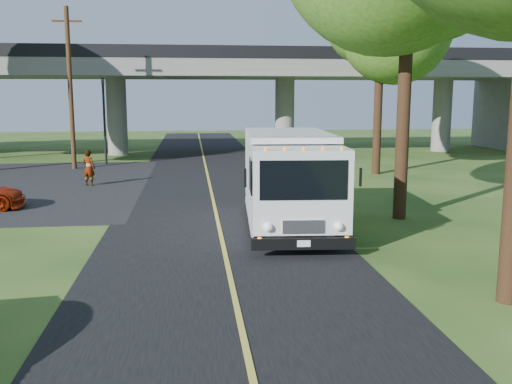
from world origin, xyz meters
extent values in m
plane|color=#274418|center=(0.00, 0.00, 0.00)|extent=(120.00, 120.00, 0.00)
cube|color=black|center=(0.00, 10.00, 0.01)|extent=(7.00, 90.00, 0.02)
cube|color=gold|center=(0.00, 10.00, 0.03)|extent=(0.12, 90.00, 0.01)
cube|color=slate|center=(0.00, 32.00, 6.00)|extent=(50.00, 9.00, 1.20)
cube|color=black|center=(0.00, 27.60, 6.90)|extent=(50.00, 0.25, 0.80)
cube|color=black|center=(0.00, 36.40, 6.90)|extent=(50.00, 0.25, 0.80)
cylinder|color=slate|center=(-6.00, 32.00, 2.70)|extent=(1.40, 1.40, 5.40)
cylinder|color=slate|center=(6.00, 32.00, 2.70)|extent=(1.40, 1.40, 5.40)
cylinder|color=slate|center=(18.00, 32.00, 2.70)|extent=(1.40, 1.40, 5.40)
cylinder|color=black|center=(-6.00, 26.00, 2.60)|extent=(0.14, 0.14, 5.20)
imported|color=black|center=(-6.00, 26.00, 4.60)|extent=(0.18, 0.22, 1.10)
cylinder|color=#472D19|center=(-7.50, 24.00, 4.50)|extent=(0.26, 0.26, 9.00)
cube|color=#472D19|center=(-7.50, 24.00, 8.20)|extent=(1.60, 0.10, 0.10)
cylinder|color=#382314|center=(6.20, 9.00, 3.85)|extent=(0.44, 0.44, 7.70)
cylinder|color=#382314|center=(9.00, 20.00, 3.32)|extent=(0.44, 0.44, 6.65)
sphere|color=#335F19|center=(9.00, 20.00, 8.20)|extent=(5.58, 5.58, 5.58)
sphere|color=#335F19|center=(9.50, 19.60, 8.50)|extent=(4.96, 4.96, 4.96)
cube|color=silver|center=(2.26, 8.87, 1.79)|extent=(2.87, 4.86, 2.40)
cube|color=silver|center=(2.04, 5.57, 1.68)|extent=(2.69, 2.09, 2.19)
cube|color=black|center=(1.98, 4.63, 2.03)|extent=(2.24, 0.23, 1.02)
cube|color=black|center=(1.97, 4.52, 0.41)|extent=(2.68, 0.37, 0.30)
cube|color=silver|center=(2.24, 8.44, 0.32)|extent=(2.97, 6.35, 0.19)
cylinder|color=black|center=(0.97, 5.85, 0.48)|extent=(0.36, 0.98, 0.96)
cylinder|color=black|center=(3.15, 5.71, 0.48)|extent=(0.36, 0.98, 0.96)
cylinder|color=black|center=(1.27, 10.33, 0.48)|extent=(0.36, 0.98, 0.96)
cylinder|color=black|center=(3.44, 10.18, 0.48)|extent=(0.36, 0.98, 0.96)
imported|color=gray|center=(-5.57, 17.52, 0.84)|extent=(0.71, 0.59, 1.68)
camera|label=1|loc=(-0.84, -9.40, 4.13)|focal=40.00mm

